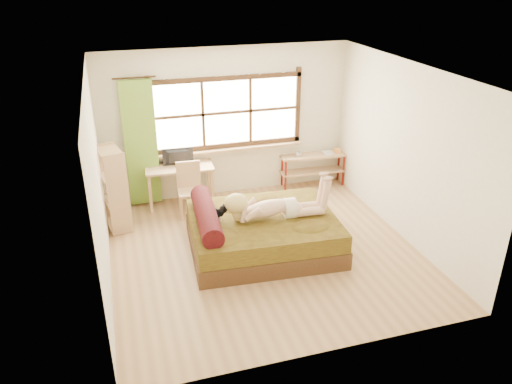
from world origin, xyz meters
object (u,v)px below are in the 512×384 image
object	(u,v)px
bed	(260,232)
desk	(180,172)
kitten	(214,213)
chair	(189,186)
bookshelf	(114,189)
pipe_shelf	(314,163)
woman	(274,197)

from	to	relation	value
bed	desk	xyz separation A→B (m)	(-0.90, 1.87, 0.34)
kitten	chair	world-z (taller)	chair
kitten	bed	bearing A→B (deg)	-4.25
desk	bookshelf	xyz separation A→B (m)	(-1.14, -0.54, 0.05)
desk	pipe_shelf	distance (m)	2.61
chair	pipe_shelf	xyz separation A→B (m)	(2.49, 0.49, -0.05)
woman	bed	bearing A→B (deg)	169.20
kitten	chair	bearing A→B (deg)	99.26
woman	kitten	distance (m)	0.90
chair	pipe_shelf	world-z (taller)	chair
bed	bookshelf	xyz separation A→B (m)	(-2.04, 1.33, 0.40)
woman	pipe_shelf	world-z (taller)	woman
woman	bookshelf	world-z (taller)	bookshelf
bed	chair	distance (m)	1.71
desk	pipe_shelf	world-z (taller)	desk
pipe_shelf	bookshelf	bearing A→B (deg)	-166.31
woman	chair	world-z (taller)	woman
chair	pipe_shelf	size ratio (longest dim) A/B	0.71
woman	bookshelf	distance (m)	2.64
bed	desk	distance (m)	2.10
desk	kitten	bearing A→B (deg)	-79.00
bed	pipe_shelf	bearing A→B (deg)	53.47
kitten	desk	world-z (taller)	kitten
chair	bookshelf	distance (m)	1.26
woman	chair	distance (m)	1.88
woman	bookshelf	size ratio (longest dim) A/B	1.12
woman	chair	xyz separation A→B (m)	(-1.00, 1.56, -0.36)
kitten	pipe_shelf	bearing A→B (deg)	42.63
desk	bookshelf	size ratio (longest dim) A/B	0.89
bookshelf	pipe_shelf	bearing A→B (deg)	-3.09
kitten	desk	distance (m)	1.79
desk	chair	distance (m)	0.40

